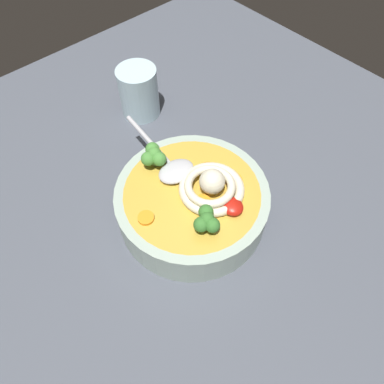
{
  "coord_description": "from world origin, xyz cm",
  "views": [
    {
      "loc": [
        21.6,
        -19.36,
        55.76
      ],
      "look_at": [
        -1.89,
        1.89,
        10.73
      ],
      "focal_mm": 33.51,
      "sensor_mm": 36.0,
      "label": 1
    }
  ],
  "objects_px": {
    "soup_spoon": "(171,166)",
    "drinking_glass": "(139,92)",
    "noodle_pile": "(210,186)",
    "soup_bowl": "(192,203)"
  },
  "relations": [
    {
      "from": "soup_bowl",
      "to": "noodle_pile",
      "type": "bearing_deg",
      "value": 52.27
    },
    {
      "from": "noodle_pile",
      "to": "soup_spoon",
      "type": "xyz_separation_m",
      "value": [
        -0.07,
        -0.02,
        -0.01
      ]
    },
    {
      "from": "soup_bowl",
      "to": "noodle_pile",
      "type": "relative_size",
      "value": 2.18
    },
    {
      "from": "soup_spoon",
      "to": "drinking_glass",
      "type": "bearing_deg",
      "value": -16.46
    },
    {
      "from": "noodle_pile",
      "to": "soup_spoon",
      "type": "distance_m",
      "value": 0.07
    },
    {
      "from": "noodle_pile",
      "to": "drinking_glass",
      "type": "bearing_deg",
      "value": 166.05
    },
    {
      "from": "noodle_pile",
      "to": "drinking_glass",
      "type": "height_order",
      "value": "noodle_pile"
    },
    {
      "from": "soup_bowl",
      "to": "noodle_pile",
      "type": "distance_m",
      "value": 0.05
    },
    {
      "from": "soup_spoon",
      "to": "drinking_glass",
      "type": "distance_m",
      "value": 0.22
    },
    {
      "from": "noodle_pile",
      "to": "drinking_glass",
      "type": "xyz_separation_m",
      "value": [
        -0.27,
        0.07,
        -0.03
      ]
    }
  ]
}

